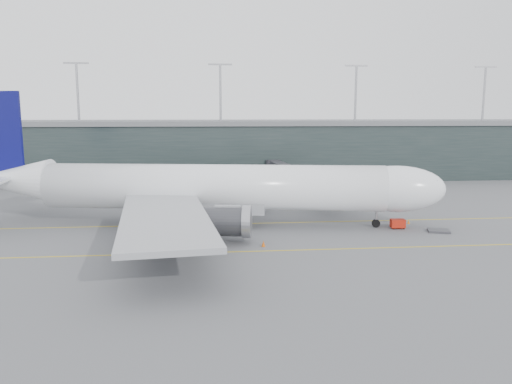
{
  "coord_description": "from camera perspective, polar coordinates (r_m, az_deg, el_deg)",
  "views": [
    {
      "loc": [
        1.37,
        -80.31,
        17.14
      ],
      "look_at": [
        8.9,
        -4.0,
        4.99
      ],
      "focal_mm": 35.0,
      "sensor_mm": 36.0,
      "label": 1
    }
  ],
  "objects": [
    {
      "name": "taxiline_b",
      "position": [
        62.71,
        -6.72,
        -6.91
      ],
      "size": [
        160.0,
        0.25,
        0.02
      ],
      "primitive_type": "cube",
      "color": "gold",
      "rests_on": "ground"
    },
    {
      "name": "cone_wing_port",
      "position": [
        92.51,
        -0.42,
        -1.43
      ],
      "size": [
        0.49,
        0.49,
        0.79
      ],
      "primitive_type": "cone",
      "color": "orange",
      "rests_on": "ground"
    },
    {
      "name": "cone_nose",
      "position": [
        81.86,
        17.04,
        -3.27
      ],
      "size": [
        0.39,
        0.39,
        0.62
      ],
      "primitive_type": "cone",
      "color": "orange",
      "rests_on": "ground"
    },
    {
      "name": "cone_tail",
      "position": [
        71.82,
        -13.5,
        -4.74
      ],
      "size": [
        0.49,
        0.49,
        0.78
      ],
      "primitive_type": "cone",
      "color": "orange",
      "rests_on": "ground"
    },
    {
      "name": "terminal",
      "position": [
        138.65,
        -6.21,
        5.01
      ],
      "size": [
        240.0,
        36.0,
        29.0
      ],
      "color": "#1D2828",
      "rests_on": "ground"
    },
    {
      "name": "main_aircraft",
      "position": [
        76.78,
        -5.18,
        0.44
      ],
      "size": [
        73.02,
        67.86,
        20.52
      ],
      "rotation": [
        0.0,
        0.0,
        -0.17
      ],
      "color": "white",
      "rests_on": "ground"
    },
    {
      "name": "baggage_dolly",
      "position": [
        77.69,
        20.16,
        -4.17
      ],
      "size": [
        3.58,
        3.19,
        0.3
      ],
      "primitive_type": "cube",
      "rotation": [
        0.0,
        0.0,
        -0.31
      ],
      "color": "#38373C",
      "rests_on": "ground"
    },
    {
      "name": "uld_a",
      "position": [
        91.27,
        -9.21,
        -1.38
      ],
      "size": [
        2.28,
        2.09,
        1.67
      ],
      "rotation": [
        0.0,
        0.0,
        -0.42
      ],
      "color": "#35363A",
      "rests_on": "ground"
    },
    {
      "name": "taxiline_lead_main",
      "position": [
        101.83,
        -3.51,
        -0.7
      ],
      "size": [
        0.25,
        60.0,
        0.02
      ],
      "primitive_type": "cube",
      "color": "gold",
      "rests_on": "ground"
    },
    {
      "name": "gse_cart",
      "position": [
        77.85,
        15.89,
        -3.47
      ],
      "size": [
        2.16,
        1.45,
        1.42
      ],
      "rotation": [
        0.0,
        0.0,
        -0.06
      ],
      "color": "#B11C0C",
      "rests_on": "ground"
    },
    {
      "name": "taxiline_a",
      "position": [
        78.22,
        -6.52,
        -3.71
      ],
      "size": [
        160.0,
        0.25,
        0.02
      ],
      "primitive_type": "cube",
      "color": "gold",
      "rests_on": "ground"
    },
    {
      "name": "uld_b",
      "position": [
        93.22,
        -8.23,
        -1.14
      ],
      "size": [
        2.16,
        1.9,
        1.68
      ],
      "rotation": [
        0.0,
        0.0,
        -0.26
      ],
      "color": "#35363A",
      "rests_on": "ground"
    },
    {
      "name": "uld_c",
      "position": [
        92.11,
        -5.68,
        -1.2
      ],
      "size": [
        2.33,
        2.12,
        1.72
      ],
      "rotation": [
        0.0,
        0.0,
        0.4
      ],
      "color": "#35363A",
      "rests_on": "ground"
    },
    {
      "name": "jet_bridge",
      "position": [
        105.14,
        4.71,
        2.02
      ],
      "size": [
        7.26,
        43.24,
        5.9
      ],
      "rotation": [
        0.0,
        0.0,
        0.11
      ],
      "color": "#2D2D33",
      "rests_on": "ground"
    },
    {
      "name": "ground",
      "position": [
        82.13,
        -6.48,
        -3.1
      ],
      "size": [
        320.0,
        320.0,
        0.0
      ],
      "primitive_type": "plane",
      "color": "#525256",
      "rests_on": "ground"
    },
    {
      "name": "cone_wing_stbd",
      "position": [
        65.03,
        0.85,
        -5.92
      ],
      "size": [
        0.49,
        0.49,
        0.79
      ],
      "primitive_type": "cone",
      "color": "#CE530B",
      "rests_on": "ground"
    }
  ]
}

